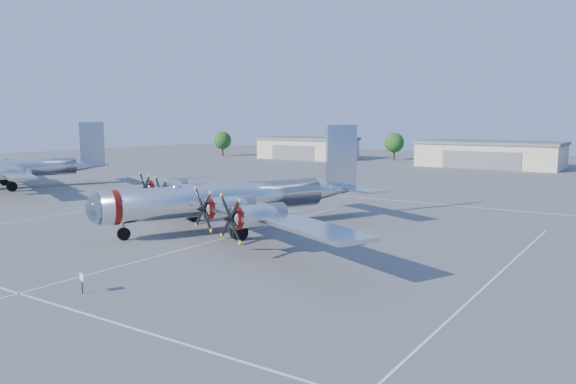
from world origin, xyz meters
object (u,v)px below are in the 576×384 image
Objects in this scene: hangar_west at (308,148)px; info_placard at (82,279)px; tree_far_west at (222,140)px; main_bomber_b29 at (233,228)px; bomber_west at (20,188)px; hangar_center at (490,154)px; tree_west at (394,143)px.

info_placard is at bearing -64.77° from hangar_west.
tree_far_west is 103.33m from main_bomber_b29.
main_bomber_b29 is at bearing 122.63° from info_placard.
bomber_west is (-45.72, 6.49, 0.00)m from main_bomber_b29.
bomber_west is at bearing -122.48° from hangar_center.
info_placard is at bearing -4.31° from bomber_west.
hangar_center reaches higher than bomber_west.
tree_west is (20.00, 8.04, 1.51)m from hangar_west.
bomber_west is 57.49m from info_placard.
tree_west reaches higher than bomber_west.
hangar_center is (45.00, -0.00, -0.00)m from hangar_west.
bomber_west is at bearing -105.41° from tree_west.
hangar_center is 4.31× the size of tree_west.
info_placard is (5.29, -20.00, 0.83)m from main_bomber_b29.
info_placard is at bearing -88.30° from hangar_center.
info_placard is at bearing -75.70° from tree_west.
tree_west is at bearing 122.11° from info_placard.
hangar_center is 26.30m from tree_west.
hangar_west is 3.40× the size of tree_west.
tree_west is 5.62× the size of info_placard.
info_placard is (48.02, -101.89, -1.88)m from hangar_west.
tree_west is at bearing 14.93° from tree_far_west.
hangar_center is 81.97m from main_bomber_b29.
bomber_west is at bearing 170.36° from info_placard.
tree_west reaches higher than hangar_center.
main_bomber_b29 is at bearing 15.05° from bomber_west.
tree_far_west and tree_west have the same top height.
bomber_west is (-22.99, -83.43, -4.22)m from tree_west.
hangar_center is at bearing -0.00° from hangar_west.
bomber_west is at bearing -72.88° from tree_far_west.
hangar_west is at bearing -158.11° from tree_west.
hangar_center is 0.79× the size of bomber_west.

